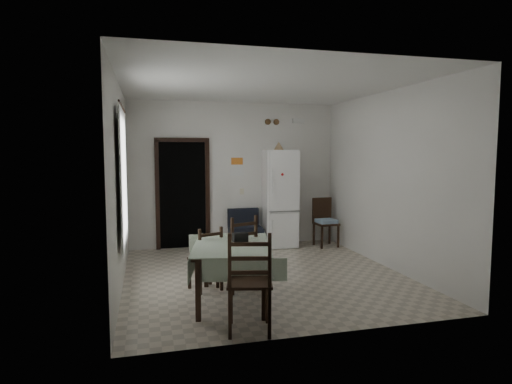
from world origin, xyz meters
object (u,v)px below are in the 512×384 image
object	(u,v)px
corner_chair	(326,222)
dining_chair_far_left	(205,258)
dining_table	(232,273)
dining_chair_far_right	(236,252)
dining_chair_near_head	(249,281)
navy_seat	(246,229)
fridge	(279,198)

from	to	relation	value
corner_chair	dining_chair_far_left	distance (m)	3.46
corner_chair	dining_table	world-z (taller)	corner_chair
corner_chair	dining_chair_far_right	distance (m)	3.19
dining_table	dining_chair_far_right	bearing A→B (deg)	83.77
dining_table	dining_chair_near_head	bearing A→B (deg)	-77.69
navy_seat	dining_chair_far_right	size ratio (longest dim) A/B	0.73
dining_table	dining_chair_far_left	bearing A→B (deg)	127.10
fridge	dining_chair_near_head	world-z (taller)	fridge
dining_chair_near_head	fridge	bearing A→B (deg)	-99.02
corner_chair	dining_chair_near_head	size ratio (longest dim) A/B	0.89
dining_table	dining_chair_far_left	xyz separation A→B (m)	(-0.26, 0.57, 0.07)
navy_seat	dining_chair_near_head	xyz separation A→B (m)	(-0.87, -3.90, 0.17)
dining_chair_far_left	dining_chair_far_right	xyz separation A→B (m)	(0.42, -0.08, 0.08)
navy_seat	dining_chair_near_head	bearing A→B (deg)	-101.48
dining_table	dining_chair_near_head	world-z (taller)	dining_chair_near_head
navy_seat	corner_chair	xyz separation A→B (m)	(1.60, -0.29, 0.11)
dining_chair_far_left	dining_chair_near_head	bearing A→B (deg)	80.09
corner_chair	dining_table	distance (m)	3.65
fridge	dining_chair_far_left	world-z (taller)	fridge
corner_chair	dining_table	xyz separation A→B (m)	(-2.47, -2.69, -0.11)
corner_chair	dining_chair_far_right	xyz separation A→B (m)	(-2.31, -2.20, 0.04)
dining_chair_far_right	fridge	bearing A→B (deg)	-140.91
fridge	dining_chair_far_right	xyz separation A→B (m)	(-1.41, -2.49, -0.45)
fridge	dining_table	bearing A→B (deg)	-112.97
dining_chair_far_left	dining_chair_near_head	xyz separation A→B (m)	(0.27, -1.49, 0.10)
fridge	dining_chair_near_head	xyz separation A→B (m)	(-1.57, -3.90, -0.43)
fridge	corner_chair	bearing A→B (deg)	-12.90
dining_chair_far_right	dining_chair_near_head	distance (m)	1.42
corner_chair	dining_chair_near_head	xyz separation A→B (m)	(-2.47, -3.61, 0.06)
fridge	dining_chair_near_head	size ratio (longest dim) A/B	1.78
fridge	dining_chair_near_head	distance (m)	4.23
dining_chair_far_left	corner_chair	bearing A→B (deg)	-162.32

